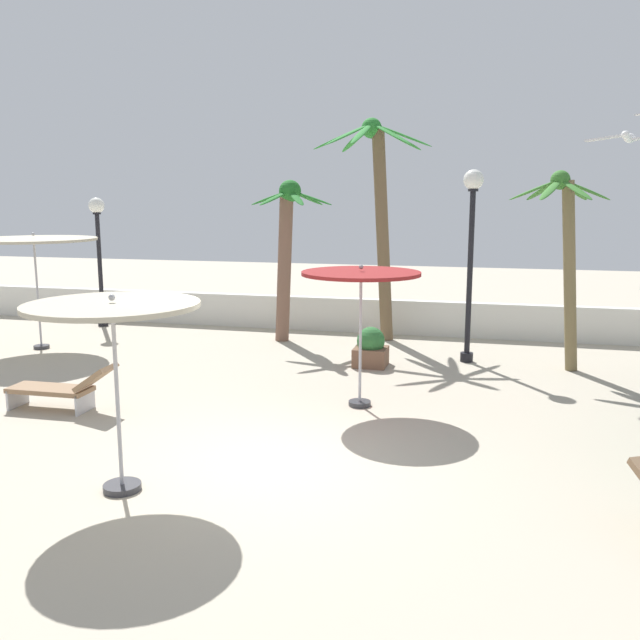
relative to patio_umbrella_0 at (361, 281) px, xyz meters
name	(u,v)px	position (x,y,z in m)	size (l,w,h in m)	color
ground_plane	(261,462)	(-0.82, -2.84, -2.18)	(56.00, 56.00, 0.00)	#B2A893
boundary_wall	(376,316)	(-0.82, 6.51, -1.73)	(25.20, 0.30, 0.91)	silver
patio_umbrella_0	(361,281)	(0.00, 0.00, 0.00)	(2.01, 2.01, 2.46)	#333338
patio_umbrella_3	(34,242)	(-8.28, 2.59, 0.36)	(2.86, 2.86, 2.77)	#333338
patio_umbrella_4	(113,319)	(-2.19, -4.11, -0.04)	(2.05, 2.05, 2.44)	#333338
palm_tree_0	(379,201)	(-0.64, 5.65, 1.32)	(3.01, 3.00, 5.49)	brown
palm_tree_1	(566,244)	(3.59, 3.51, 0.45)	(2.01, 1.81, 4.11)	olive
palm_tree_2	(286,241)	(-2.81, 4.91, 0.33)	(2.08, 1.92, 4.01)	brown
lamp_post_0	(471,234)	(1.68, 3.75, 0.62)	(0.43, 0.43, 4.16)	black
lamp_post_1	(98,240)	(-8.46, 5.56, 0.26)	(0.43, 0.43, 3.58)	black
lounge_chair_1	(62,388)	(-4.83, -1.49, -1.78)	(1.89, 0.59, 0.83)	#B7B7BC
seagull_1	(629,137)	(3.76, -1.44, 2.14)	(1.06, 0.65, 0.15)	white
planter	(371,348)	(-0.31, 2.85, -1.79)	(0.70, 0.70, 0.85)	brown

